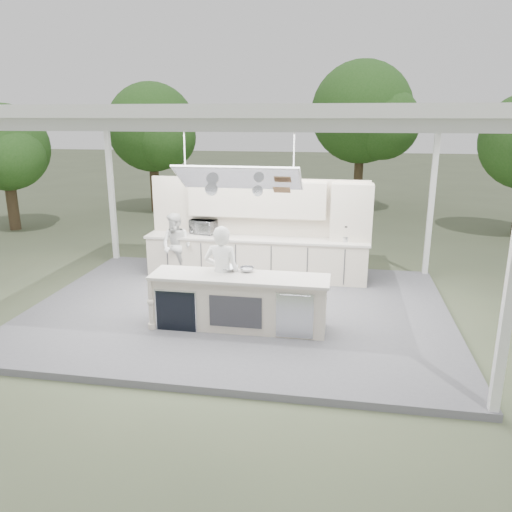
% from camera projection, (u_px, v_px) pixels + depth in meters
% --- Properties ---
extents(ground, '(90.00, 90.00, 0.00)m').
position_uv_depth(ground, '(239.00, 313.00, 9.77)').
color(ground, '#4C543A').
rests_on(ground, ground).
extents(stage_deck, '(8.00, 6.00, 0.12)m').
position_uv_depth(stage_deck, '(239.00, 310.00, 9.75)').
color(stage_deck, '#58575C').
rests_on(stage_deck, ground).
extents(tent, '(8.20, 6.20, 3.86)m').
position_uv_depth(tent, '(237.00, 117.00, 8.75)').
color(tent, white).
rests_on(tent, ground).
extents(demo_island, '(3.10, 0.79, 0.95)m').
position_uv_depth(demo_island, '(238.00, 301.00, 8.71)').
color(demo_island, beige).
rests_on(demo_island, stage_deck).
extents(back_counter, '(5.08, 0.72, 0.95)m').
position_uv_depth(back_counter, '(256.00, 257.00, 11.41)').
color(back_counter, beige).
rests_on(back_counter, stage_deck).
extents(back_wall_unit, '(5.05, 0.48, 2.25)m').
position_uv_depth(back_wall_unit, '(277.00, 214.00, 11.27)').
color(back_wall_unit, beige).
rests_on(back_wall_unit, stage_deck).
extents(tree_cluster, '(19.55, 9.40, 5.85)m').
position_uv_depth(tree_cluster, '(288.00, 128.00, 18.17)').
color(tree_cluster, '#453722').
rests_on(tree_cluster, ground).
extents(head_chef, '(0.66, 0.45, 1.77)m').
position_uv_depth(head_chef, '(222.00, 274.00, 8.86)').
color(head_chef, white).
rests_on(head_chef, stage_deck).
extents(sous_chef, '(0.85, 0.73, 1.51)m').
position_uv_depth(sous_chef, '(176.00, 246.00, 11.29)').
color(sous_chef, silver).
rests_on(sous_chef, stage_deck).
extents(toaster_oven, '(0.68, 0.55, 0.33)m').
position_uv_depth(toaster_oven, '(204.00, 227.00, 11.61)').
color(toaster_oven, silver).
rests_on(toaster_oven, back_counter).
extents(bowl_large, '(0.42, 0.42, 0.08)m').
position_uv_depth(bowl_large, '(228.00, 268.00, 8.86)').
color(bowl_large, silver).
rests_on(bowl_large, demo_island).
extents(bowl_small, '(0.26, 0.26, 0.08)m').
position_uv_depth(bowl_small, '(247.00, 269.00, 8.80)').
color(bowl_small, '#B6B7BD').
rests_on(bowl_small, demo_island).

